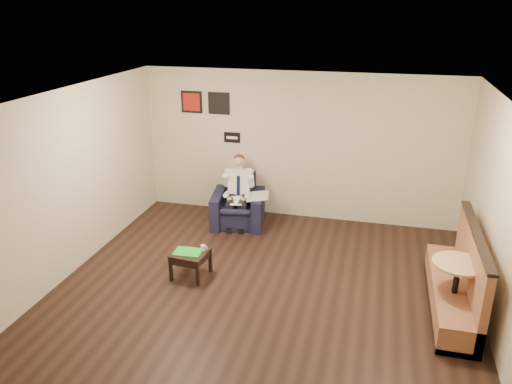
% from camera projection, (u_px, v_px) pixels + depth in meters
% --- Properties ---
extents(ground, '(6.00, 6.00, 0.00)m').
position_uv_depth(ground, '(260.00, 296.00, 7.15)').
color(ground, black).
rests_on(ground, ground).
extents(wall_back, '(6.00, 0.02, 2.80)m').
position_uv_depth(wall_back, '(299.00, 147.00, 9.37)').
color(wall_back, beige).
rests_on(wall_back, ground).
extents(wall_front, '(6.00, 0.02, 2.80)m').
position_uv_depth(wall_front, '(170.00, 346.00, 3.93)').
color(wall_front, beige).
rests_on(wall_front, ground).
extents(wall_left, '(0.02, 6.00, 2.80)m').
position_uv_depth(wall_left, '(63.00, 187.00, 7.34)').
color(wall_left, beige).
rests_on(wall_left, ground).
extents(wall_right, '(0.02, 6.00, 2.80)m').
position_uv_depth(wall_right, '(504.00, 229.00, 5.96)').
color(wall_right, beige).
rests_on(wall_right, ground).
extents(ceiling, '(6.00, 6.00, 0.02)m').
position_uv_depth(ceiling, '(261.00, 101.00, 6.15)').
color(ceiling, white).
rests_on(ceiling, wall_back).
extents(seating_sign, '(0.32, 0.02, 0.20)m').
position_uv_depth(seating_sign, '(232.00, 137.00, 9.62)').
color(seating_sign, black).
rests_on(seating_sign, wall_back).
extents(art_print_left, '(0.42, 0.03, 0.42)m').
position_uv_depth(art_print_left, '(192.00, 102.00, 9.57)').
color(art_print_left, '#A91B14').
rests_on(art_print_left, wall_back).
extents(art_print_right, '(0.42, 0.03, 0.42)m').
position_uv_depth(art_print_right, '(219.00, 103.00, 9.44)').
color(art_print_right, black).
rests_on(art_print_right, wall_back).
extents(armchair, '(1.07, 1.07, 0.91)m').
position_uv_depth(armchair, '(238.00, 202.00, 9.32)').
color(armchair, black).
rests_on(armchair, ground).
extents(seated_man, '(0.72, 0.97, 1.25)m').
position_uv_depth(seated_man, '(237.00, 196.00, 9.15)').
color(seated_man, silver).
rests_on(seated_man, armchair).
extents(lap_papers, '(0.27, 0.33, 0.01)m').
position_uv_depth(lap_papers, '(236.00, 201.00, 9.08)').
color(lap_papers, white).
rests_on(lap_papers, seated_man).
extents(newspaper, '(0.49, 0.56, 0.01)m').
position_uv_depth(newspaper, '(258.00, 196.00, 9.13)').
color(newspaper, silver).
rests_on(newspaper, armchair).
extents(side_table, '(0.55, 0.55, 0.41)m').
position_uv_depth(side_table, '(191.00, 264.00, 7.60)').
color(side_table, black).
rests_on(side_table, ground).
extents(green_folder, '(0.42, 0.31, 0.01)m').
position_uv_depth(green_folder, '(188.00, 252.00, 7.52)').
color(green_folder, green).
rests_on(green_folder, side_table).
extents(coffee_mug, '(0.08, 0.08, 0.09)m').
position_uv_depth(coffee_mug, '(203.00, 248.00, 7.56)').
color(coffee_mug, white).
rests_on(coffee_mug, side_table).
extents(smartphone, '(0.14, 0.10, 0.01)m').
position_uv_depth(smartphone, '(197.00, 248.00, 7.64)').
color(smartphone, black).
rests_on(smartphone, side_table).
extents(banquette, '(0.53, 2.23, 1.14)m').
position_uv_depth(banquette, '(454.00, 270.00, 6.70)').
color(banquette, brown).
rests_on(banquette, ground).
extents(cafe_table, '(0.78, 0.78, 0.83)m').
position_uv_depth(cafe_table, '(455.00, 290.00, 6.52)').
color(cafe_table, tan).
rests_on(cafe_table, ground).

